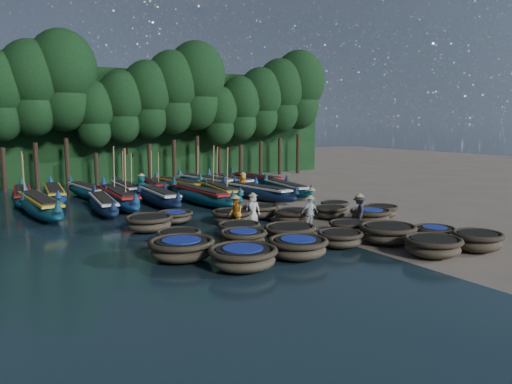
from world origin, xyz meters
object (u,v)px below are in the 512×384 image
coracle_3 (433,246)px  long_boat_4 (157,196)px  coracle_15 (179,237)px  coracle_14 (371,216)px  fisherman_1 (311,203)px  coracle_5 (243,257)px  long_boat_7 (257,192)px  long_boat_14 (180,185)px  fisherman_2 (235,212)px  long_boat_9 (23,196)px  long_boat_11 (87,191)px  coracle_22 (232,216)px  long_boat_2 (103,204)px  long_boat_5 (201,196)px  coracle_18 (330,212)px  coracle_11 (243,238)px  fisherman_6 (243,184)px  long_boat_3 (118,198)px  fisherman_5 (142,187)px  long_boat_16 (231,182)px  long_boat_6 (218,191)px  coracle_17 (294,216)px  fisherman_3 (359,211)px  long_boat_13 (154,186)px  fisherman_4 (310,212)px  long_boat_8 (286,188)px  long_boat_15 (205,182)px  coracle_19 (381,211)px  long_boat_1 (40,206)px  coracle_20 (149,223)px  coracle_24 (335,206)px  coracle_23 (261,211)px  coracle_10 (182,248)px  fisherman_0 (253,208)px  long_boat_10 (54,194)px  coracle_4 (477,240)px  long_boat_17 (257,180)px  coracle_7 (340,238)px  coracle_12 (290,233)px  coracle_13 (347,227)px  coracle_8 (388,233)px

coracle_3 → long_boat_4: long_boat_4 is taller
coracle_3 → coracle_15: (-7.99, 7.01, -0.06)m
coracle_14 → fisherman_1: fisherman_1 is taller
coracle_3 → coracle_5: (-7.38, 2.45, 0.03)m
coracle_15 → long_boat_7: bearing=43.6°
long_boat_14 → fisherman_2: fisherman_2 is taller
long_boat_9 → long_boat_11: 4.23m
coracle_22 → long_boat_9: bearing=123.9°
long_boat_2 → long_boat_5: size_ratio=0.89×
coracle_18 → fisherman_1: 1.23m
coracle_3 → coracle_15: coracle_3 is taller
coracle_11 → fisherman_6: 14.75m
long_boat_3 → fisherman_5: size_ratio=4.52×
long_boat_3 → long_boat_4: 2.48m
coracle_15 → long_boat_16: size_ratio=0.29×
long_boat_6 → long_boat_11: bearing=151.7°
coracle_17 → fisherman_3: fisherman_3 is taller
long_boat_13 → fisherman_4: long_boat_13 is taller
long_boat_8 → long_boat_15: (-3.47, 6.41, 0.03)m
long_boat_14 → long_boat_3: bearing=-152.3°
coracle_19 → long_boat_1: size_ratio=0.21×
coracle_19 → coracle_20: (-12.33, 3.40, 0.05)m
coracle_24 → long_boat_13: bearing=113.5°
coracle_19 → coracle_23: coracle_23 is taller
long_boat_1 → fisherman_6: bearing=-1.9°
coracle_23 → long_boat_11: 14.28m
coracle_10 → fisherman_0: bearing=37.8°
coracle_3 → coracle_11: size_ratio=1.13×
coracle_22 → long_boat_14: 12.90m
coracle_3 → coracle_18: (1.58, 8.30, -0.06)m
long_boat_10 → long_boat_5: bearing=-29.9°
long_boat_8 → fisherman_0: fisherman_0 is taller
long_boat_5 → fisherman_0: 7.12m
coracle_4 → long_boat_4: size_ratio=0.25×
long_boat_6 → long_boat_9: 12.81m
coracle_14 → long_boat_5: bearing=114.3°
long_boat_11 → long_boat_13: (5.09, 0.52, -0.02)m
coracle_11 → coracle_17: size_ratio=0.91×
long_boat_17 → fisherman_5: size_ratio=3.93×
coracle_7 → long_boat_17: long_boat_17 is taller
coracle_20 → long_boat_5: 8.41m
coracle_12 → long_boat_16: long_boat_16 is taller
long_boat_7 → coracle_3: bearing=-103.8°
long_boat_9 → coracle_24: bearing=-34.9°
coracle_24 → fisherman_2: fisherman_2 is taller
coracle_14 → coracle_13: bearing=-156.7°
long_boat_6 → long_boat_16: (3.57, 4.75, -0.05)m
long_boat_2 → fisherman_3: bearing=-42.3°
coracle_8 → coracle_11: coracle_8 is taller
coracle_11 → fisherman_5: (0.61, 15.00, 0.46)m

